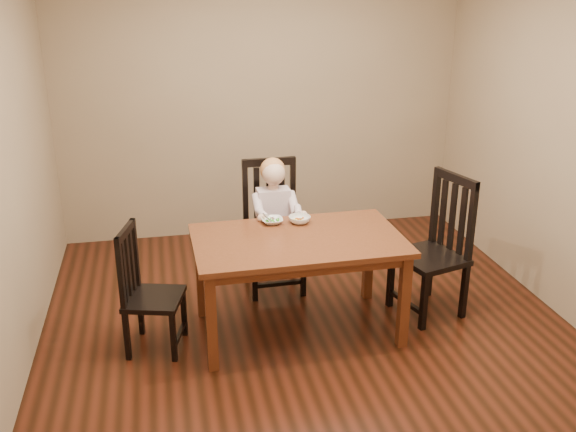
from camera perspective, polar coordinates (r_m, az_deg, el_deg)
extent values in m
cube|color=#451A0E|center=(5.06, 1.63, -9.43)|extent=(4.00, 4.00, 0.01)
cube|color=#947B5D|center=(6.45, -2.39, 10.08)|extent=(4.00, 0.01, 2.70)
cube|color=#947B5D|center=(2.75, 11.57, -5.47)|extent=(4.00, 0.01, 2.70)
cube|color=#947B5D|center=(4.52, -23.73, 3.66)|extent=(0.01, 4.00, 2.70)
cube|color=#947B5D|center=(5.35, 23.24, 6.19)|extent=(0.01, 4.00, 2.70)
cube|color=#522813|center=(4.64, 0.91, -2.18)|extent=(1.53, 0.93, 0.04)
cube|color=#522813|center=(4.66, 0.90, -2.87)|extent=(1.40, 0.81, 0.08)
cube|color=#522813|center=(4.37, -6.83, -9.43)|extent=(0.07, 0.07, 0.72)
cube|color=#522813|center=(4.67, 10.27, -7.50)|extent=(0.07, 0.07, 0.72)
cube|color=#522813|center=(5.05, -7.77, -5.12)|extent=(0.07, 0.07, 0.72)
cube|color=#522813|center=(5.31, 7.14, -3.72)|extent=(0.07, 0.07, 0.72)
cube|color=black|center=(5.39, -1.24, -1.94)|extent=(0.48, 0.46, 0.04)
cube|color=black|center=(5.70, 0.41, -3.28)|extent=(0.04, 0.04, 0.44)
cube|color=black|center=(5.63, -3.68, -3.65)|extent=(0.04, 0.04, 0.44)
cube|color=black|center=(5.36, 1.36, -4.94)|extent=(0.04, 0.04, 0.44)
cube|color=black|center=(5.28, -2.99, -5.36)|extent=(0.04, 0.04, 0.44)
cube|color=black|center=(5.49, 0.43, 2.19)|extent=(0.04, 0.04, 0.62)
cube|color=black|center=(5.42, -3.82, 1.88)|extent=(0.04, 0.04, 0.62)
cube|color=black|center=(5.37, -1.71, 4.83)|extent=(0.46, 0.05, 0.06)
cube|color=black|center=(5.48, -0.57, 1.80)|extent=(0.05, 0.02, 0.53)
cube|color=black|center=(5.46, -1.68, 1.72)|extent=(0.05, 0.02, 0.53)
cube|color=black|center=(5.44, -2.80, 1.63)|extent=(0.05, 0.02, 0.53)
cube|color=black|center=(4.66, -11.80, -7.22)|extent=(0.47, 0.49, 0.04)
cube|color=black|center=(4.95, -12.97, -8.28)|extent=(0.04, 0.04, 0.37)
cube|color=black|center=(4.66, -14.13, -10.31)|extent=(0.04, 0.04, 0.37)
cube|color=black|center=(4.87, -9.23, -8.50)|extent=(0.04, 0.04, 0.37)
cube|color=black|center=(4.58, -10.15, -10.59)|extent=(0.04, 0.04, 0.37)
cube|color=black|center=(4.74, -13.43, -3.18)|extent=(0.04, 0.04, 0.52)
cube|color=black|center=(4.44, -14.66, -4.97)|extent=(0.04, 0.04, 0.52)
cube|color=black|center=(4.50, -14.28, -1.37)|extent=(0.13, 0.38, 0.05)
cube|color=black|center=(4.68, -13.68, -3.89)|extent=(0.03, 0.04, 0.44)
cube|color=black|center=(4.60, -14.00, -4.36)|extent=(0.03, 0.04, 0.44)
cube|color=black|center=(4.52, -14.33, -4.84)|extent=(0.03, 0.04, 0.44)
cube|color=black|center=(5.12, 12.44, -3.62)|extent=(0.58, 0.59, 0.04)
cube|color=black|center=(5.21, 15.39, -6.48)|extent=(0.05, 0.05, 0.45)
cube|color=black|center=(5.48, 12.46, -4.78)|extent=(0.05, 0.05, 0.45)
cube|color=black|center=(4.97, 11.98, -7.56)|extent=(0.05, 0.05, 0.45)
cube|color=black|center=(5.26, 9.11, -5.70)|extent=(0.05, 0.05, 0.45)
cube|color=black|center=(4.98, 16.02, -0.49)|extent=(0.05, 0.05, 0.63)
cube|color=black|center=(5.26, 12.94, 0.97)|extent=(0.05, 0.05, 0.63)
cube|color=black|center=(5.03, 14.72, 3.26)|extent=(0.16, 0.46, 0.07)
cube|color=black|center=(5.05, 15.23, -0.48)|extent=(0.03, 0.05, 0.54)
cube|color=black|center=(5.13, 14.41, -0.09)|extent=(0.03, 0.05, 0.54)
cube|color=black|center=(5.20, 13.61, 0.30)|extent=(0.03, 0.05, 0.54)
imported|color=white|center=(4.89, -1.41, -0.43)|extent=(0.16, 0.16, 0.04)
imported|color=white|center=(4.90, 1.04, -0.32)|extent=(0.18, 0.18, 0.05)
cube|color=silver|center=(4.86, -1.83, -0.22)|extent=(0.06, 0.11, 0.05)
cube|color=silver|center=(4.86, -1.83, -0.40)|extent=(0.04, 0.04, 0.01)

